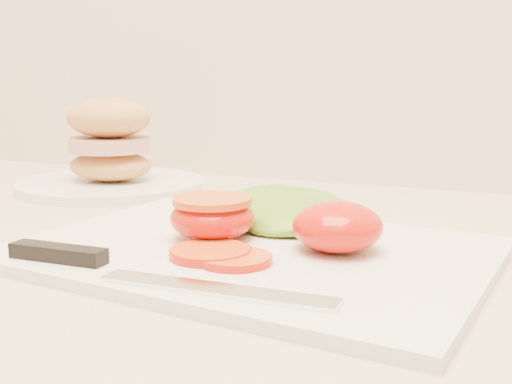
% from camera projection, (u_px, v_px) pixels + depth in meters
% --- Properties ---
extents(cutting_board, '(0.41, 0.32, 0.01)m').
position_uv_depth(cutting_board, '(251.00, 252.00, 0.54)').
color(cutting_board, white).
rests_on(cutting_board, counter).
extents(tomato_half_dome, '(0.07, 0.07, 0.04)m').
position_uv_depth(tomato_half_dome, '(337.00, 226.00, 0.52)').
color(tomato_half_dome, red).
rests_on(tomato_half_dome, cutting_board).
extents(tomato_half_cut, '(0.07, 0.07, 0.04)m').
position_uv_depth(tomato_half_cut, '(212.00, 216.00, 0.56)').
color(tomato_half_cut, red).
rests_on(tomato_half_cut, cutting_board).
extents(tomato_slice_0, '(0.06, 0.06, 0.01)m').
position_uv_depth(tomato_slice_0, '(210.00, 253.00, 0.51)').
color(tomato_slice_0, orange).
rests_on(tomato_slice_0, cutting_board).
extents(tomato_slice_1, '(0.06, 0.06, 0.01)m').
position_uv_depth(tomato_slice_1, '(235.00, 259.00, 0.49)').
color(tomato_slice_1, orange).
rests_on(tomato_slice_1, cutting_board).
extents(lettuce_leaf_0, '(0.17, 0.14, 0.03)m').
position_uv_depth(lettuce_leaf_0, '(278.00, 210.00, 0.61)').
color(lettuce_leaf_0, olive).
rests_on(lettuce_leaf_0, cutting_board).
extents(knife, '(0.27, 0.04, 0.01)m').
position_uv_depth(knife, '(114.00, 266.00, 0.47)').
color(knife, silver).
rests_on(knife, cutting_board).
extents(sandwich_plate, '(0.25, 0.25, 0.12)m').
position_uv_depth(sandwich_plate, '(110.00, 157.00, 0.85)').
color(sandwich_plate, white).
rests_on(sandwich_plate, counter).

